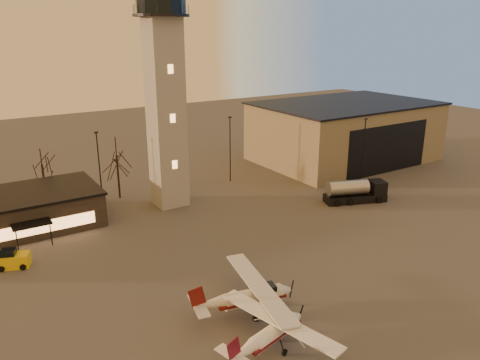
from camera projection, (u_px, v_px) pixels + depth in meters
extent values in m
plane|color=#43403E|center=(319.00, 310.00, 39.49)|extent=(220.00, 220.00, 0.00)
cube|color=#9E9A95|center=(166.00, 116.00, 59.83)|extent=(4.00, 4.00, 24.00)
cylinder|color=black|center=(161.00, 15.00, 56.07)|extent=(6.80, 6.80, 0.30)
cube|color=#817354|center=(344.00, 132.00, 83.63)|extent=(30.00, 20.00, 10.00)
cube|color=black|center=(346.00, 103.00, 82.04)|extent=(30.60, 20.60, 0.30)
cube|color=black|center=(388.00, 149.00, 75.90)|extent=(18.00, 0.10, 8.00)
cube|color=black|center=(31.00, 224.00, 50.31)|extent=(4.00, 2.00, 0.20)
cylinder|color=black|center=(100.00, 170.00, 61.10)|extent=(0.16, 0.16, 10.00)
cube|color=black|center=(96.00, 132.00, 59.54)|extent=(0.50, 0.25, 0.18)
cylinder|color=black|center=(230.00, 150.00, 71.34)|extent=(0.16, 0.16, 10.00)
cube|color=black|center=(230.00, 117.00, 69.78)|extent=(0.50, 0.25, 0.18)
cylinder|color=black|center=(363.00, 152.00, 69.91)|extent=(0.16, 0.16, 10.00)
cube|color=black|center=(366.00, 119.00, 68.35)|extent=(0.50, 0.25, 0.18)
cylinder|color=black|center=(44.00, 183.00, 63.57)|extent=(0.28, 0.28, 5.25)
cylinder|color=black|center=(118.00, 177.00, 64.83)|extent=(0.28, 0.28, 6.16)
cylinder|color=black|center=(172.00, 167.00, 71.23)|extent=(0.28, 0.28, 4.97)
cylinder|color=silver|center=(253.00, 297.00, 38.91)|extent=(5.21, 2.43, 1.42)
cone|color=silver|center=(285.00, 290.00, 39.90)|extent=(1.24, 1.53, 1.35)
cone|color=silver|center=(211.00, 304.00, 37.62)|extent=(2.81, 1.72, 1.20)
cube|color=black|center=(265.00, 289.00, 39.13)|extent=(1.84, 1.46, 0.76)
cube|color=#5B100D|center=(251.00, 298.00, 38.86)|extent=(6.08, 2.66, 0.24)
cube|color=silver|center=(259.00, 287.00, 38.83)|extent=(4.10, 12.10, 0.15)
cube|color=silver|center=(199.00, 305.00, 37.26)|extent=(1.71, 3.73, 0.09)
cube|color=#5B100D|center=(197.00, 297.00, 36.98)|extent=(1.50, 0.40, 1.85)
cylinder|color=white|center=(274.00, 332.00, 34.64)|extent=(4.67, 2.31, 1.27)
cone|color=white|center=(296.00, 317.00, 36.46)|extent=(1.14, 1.39, 1.21)
cone|color=white|center=(244.00, 352.00, 32.31)|extent=(2.54, 1.61, 1.08)
cube|color=black|center=(283.00, 321.00, 35.18)|extent=(1.67, 1.35, 0.68)
cube|color=maroon|center=(273.00, 334.00, 34.53)|extent=(5.44, 2.53, 0.22)
cube|color=white|center=(279.00, 320.00, 34.75)|extent=(3.99, 10.80, 0.14)
cube|color=white|center=(235.00, 357.00, 31.67)|extent=(1.63, 3.35, 0.08)
cube|color=maroon|center=(234.00, 349.00, 31.39)|extent=(1.34, 0.40, 1.66)
cube|color=black|center=(355.00, 198.00, 64.07)|extent=(8.74, 5.21, 1.09)
cube|color=black|center=(377.00, 187.00, 64.27)|extent=(2.67, 2.84, 1.79)
cube|color=black|center=(382.00, 185.00, 64.32)|extent=(0.76, 1.80, 0.99)
cylinder|color=#A4A5A8|center=(348.00, 188.00, 63.36)|extent=(5.94, 3.92, 2.09)
cube|color=yellow|center=(14.00, 261.00, 46.45)|extent=(3.34, 2.56, 1.39)
cube|color=black|center=(8.00, 254.00, 46.13)|extent=(1.80, 1.80, 0.79)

